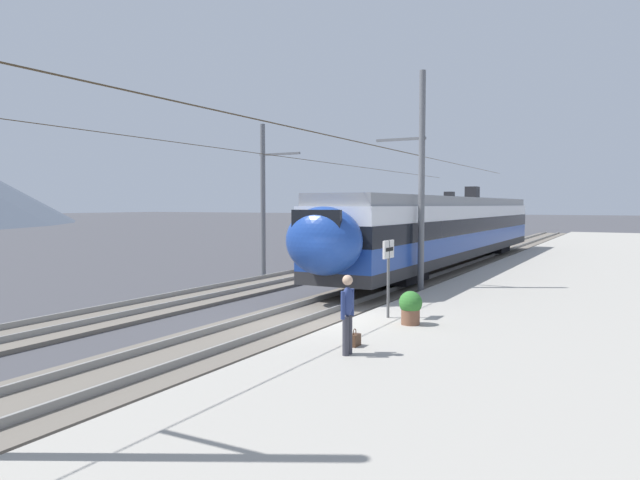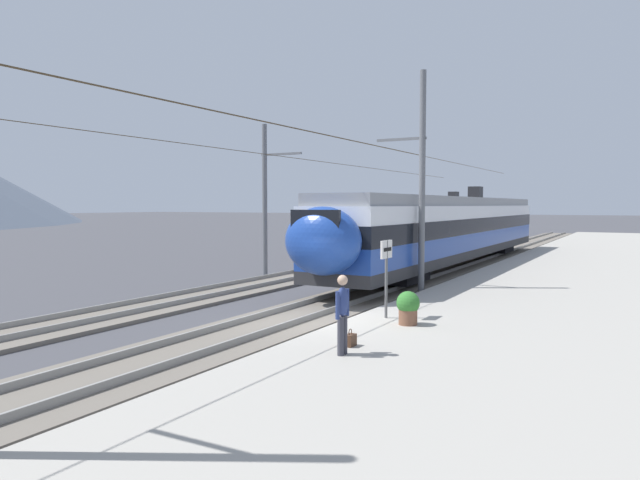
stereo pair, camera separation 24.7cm
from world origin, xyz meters
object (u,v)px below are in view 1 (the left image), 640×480
Objects in this scene: passenger_walking at (347,310)px; catenary_mast_mid at (419,180)px; handbag_beside_passenger at (355,340)px; platform_sign at (388,261)px; train_near_platform at (449,228)px; potted_plant_platform_edge at (411,306)px; train_far_track at (433,221)px; catenary_mast_far_side at (266,196)px.

catenary_mast_mid is at bearing 11.23° from passenger_walking.
platform_sign is at bearing 9.71° from handbag_beside_passenger.
train_near_platform is 33.85× the size of potted_plant_platform_edge.
train_near_platform is 17.78× the size of passenger_walking.
train_far_track reaches higher than potted_plant_platform_edge.
passenger_walking is at bearing 178.53° from potted_plant_platform_edge.
platform_sign is 3.80m from handbag_beside_passenger.
catenary_mast_mid is 6.86m from platform_sign.
train_far_track is (13.35, 5.17, -0.00)m from train_near_platform.
handbag_beside_passenger is at bearing -168.98° from catenary_mast_mid.
potted_plant_platform_edge is at bearing -1.47° from passenger_walking.
catenary_mast_far_side reaches higher than potted_plant_platform_edge.
catenary_mast_mid reaches higher than platform_sign.
potted_plant_platform_edge is (-6.85, -2.17, -3.58)m from catenary_mast_mid.
train_near_platform is at bearing 10.23° from handbag_beside_passenger.
train_far_track is 12.64× the size of platform_sign.
handbag_beside_passenger is 2.90m from potted_plant_platform_edge.
platform_sign is at bearing -168.26° from catenary_mast_mid.
catenary_mast_far_side reaches higher than passenger_walking.
train_near_platform is at bearing 9.42° from catenary_mast_mid.
potted_plant_platform_edge is at bearing -162.41° from catenary_mast_mid.
platform_sign is at bearing 10.46° from passenger_walking.
train_near_platform and train_far_track have the same top height.
platform_sign is at bearing -169.66° from train_near_platform.
handbag_beside_passenger is (-12.07, -10.43, -3.44)m from catenary_mast_far_side.
train_near_platform is 1.10× the size of train_far_track.
catenary_mast_mid is 8.87m from catenary_mast_far_side.
train_near_platform is at bearing -43.85° from catenary_mast_far_side.
catenary_mast_mid is 10.66m from handbag_beside_passenger.
handbag_beside_passenger is at bearing -170.29° from platform_sign.
train_far_track is 30.90× the size of potted_plant_platform_edge.
train_far_track is at bearing -4.94° from catenary_mast_far_side.
platform_sign is (-29.20, -8.06, -0.34)m from train_far_track.
train_near_platform reaches higher than passenger_walking.
train_far_track is at bearing 14.84° from handbag_beside_passenger.
passenger_walking is (-10.47, -2.08, -3.14)m from catenary_mast_mid.
catenary_mast_far_side is 14.45m from potted_plant_platform_edge.
train_near_platform is at bearing 10.36° from passenger_walking.
catenary_mast_far_side is at bearing 74.63° from catenary_mast_mid.
train_near_platform is 16.92m from potted_plant_platform_edge.
platform_sign reaches higher than handbag_beside_passenger.
train_near_platform is 10.17m from catenary_mast_far_side.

